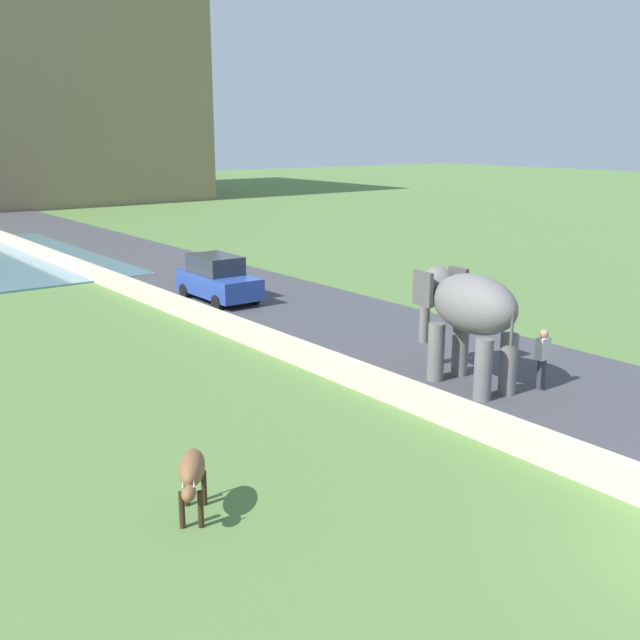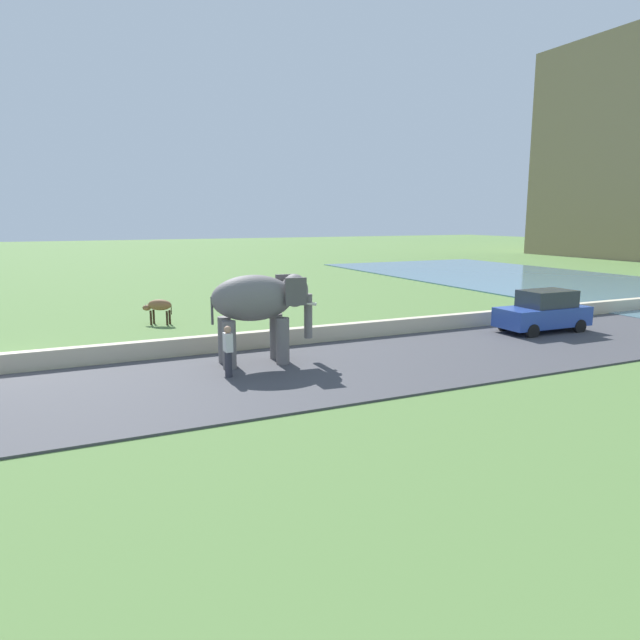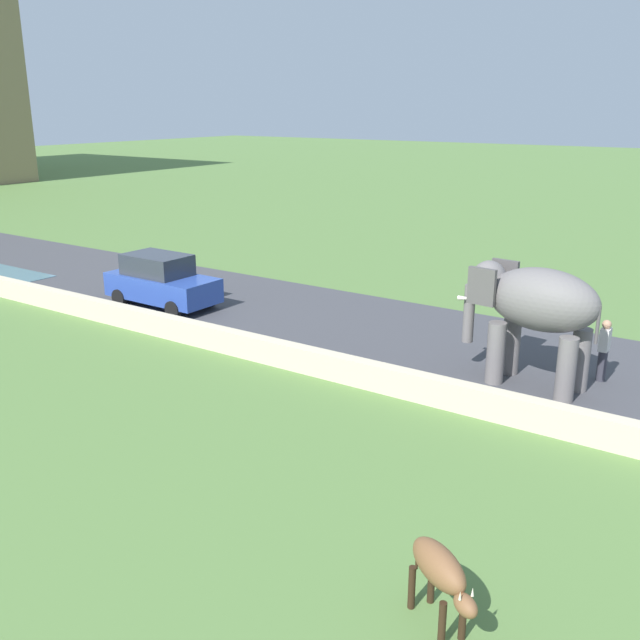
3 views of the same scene
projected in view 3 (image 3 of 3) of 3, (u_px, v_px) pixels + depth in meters
road_surface at (209, 299)px, 24.95m from camera, size 7.00×120.00×0.06m
barrier_wall at (170, 327)px, 20.78m from camera, size 0.40×110.00×0.65m
elephant at (533, 306)px, 16.69m from camera, size 1.68×3.54×2.99m
person_beside_elephant at (604, 350)px, 17.23m from camera, size 0.36×0.22×1.63m
car_blue at (161, 281)px, 23.80m from camera, size 1.83×4.02×1.80m
cow_brown at (441, 572)px, 9.10m from camera, size 1.04×1.34×1.15m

